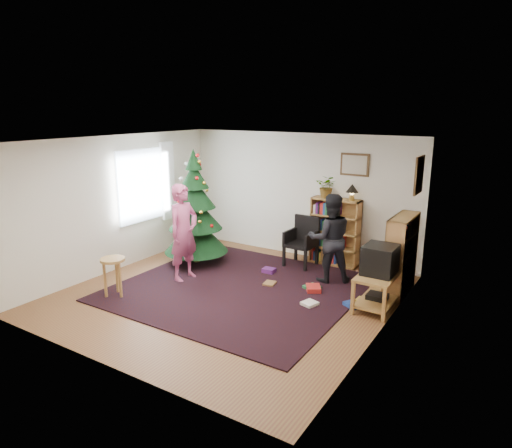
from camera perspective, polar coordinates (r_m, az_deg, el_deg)
The scene contains 23 objects.
floor at distance 7.59m, azimuth -3.47°, elevation -8.78°, with size 5.00×5.00×0.00m, color brown.
ceiling at distance 7.00m, azimuth -3.78°, elevation 10.39°, with size 5.00×5.00×0.00m, color white.
wall_back at distance 9.29m, azimuth 5.38°, elevation 3.59°, with size 5.00×0.02×2.50m, color silver.
wall_front at distance 5.45m, azimuth -19.13°, elevation -5.04°, with size 5.00×0.02×2.50m, color silver.
wall_left at distance 8.85m, azimuth -16.93°, elevation 2.48°, with size 0.02×5.00×2.50m, color silver.
wall_right at distance 6.13m, azimuth 15.78°, elevation -2.61°, with size 0.02×5.00×2.50m, color silver.
rug at distance 7.82m, azimuth -2.19°, elevation -7.98°, with size 3.80×3.60×0.02m, color black.
window_pane at distance 9.18m, azimuth -14.11°, elevation 4.67°, with size 0.04×1.20×1.40m, color silver.
curtain at distance 9.65m, azimuth -10.97°, elevation 5.30°, with size 0.06×0.35×1.60m, color white.
picture_back at distance 8.71m, azimuth 12.24°, elevation 7.27°, with size 0.55×0.03×0.42m.
picture_right at distance 7.66m, azimuth 19.73°, elevation 5.79°, with size 0.03×0.50×0.60m.
christmas_tree at distance 8.87m, azimuth -7.59°, elevation 0.90°, with size 1.23×1.23×2.24m.
bookshelf_back at distance 8.93m, azimuth 9.84°, elevation -0.87°, with size 0.95×0.30×1.30m.
bookshelf_right at distance 7.81m, azimuth 17.69°, elevation -3.60°, with size 0.30×0.95×1.30m.
tv_stand at distance 7.25m, azimuth 15.00°, elevation -7.64°, with size 0.52×0.94×0.55m.
crt_tv at distance 7.10m, azimuth 15.21°, elevation -4.31°, with size 0.47×0.51×0.44m.
armchair at distance 8.84m, azimuth 5.92°, elevation -1.90°, with size 0.54×0.55×0.96m.
stool at distance 7.68m, azimuth -17.43°, elevation -5.15°, with size 0.39×0.39×0.65m.
person_standing at distance 8.06m, azimuth -9.03°, elevation -1.07°, with size 0.63×0.41×1.72m, color #AA446C.
person_by_chair at distance 7.99m, azimuth 9.23°, elevation -1.78°, with size 0.76×0.59×1.57m, color black.
potted_plant at distance 8.82m, azimuth 8.88°, elevation 4.65°, with size 0.39×0.34×0.43m, color gray.
table_lamp at distance 8.64m, azimuth 11.92°, elevation 4.26°, with size 0.23×0.23×0.31m.
floor_clutter at distance 7.67m, azimuth 6.86°, elevation -8.29°, with size 2.13×1.10×0.08m.
Camera 1 is at (4.07, -5.67, 3.00)m, focal length 32.00 mm.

